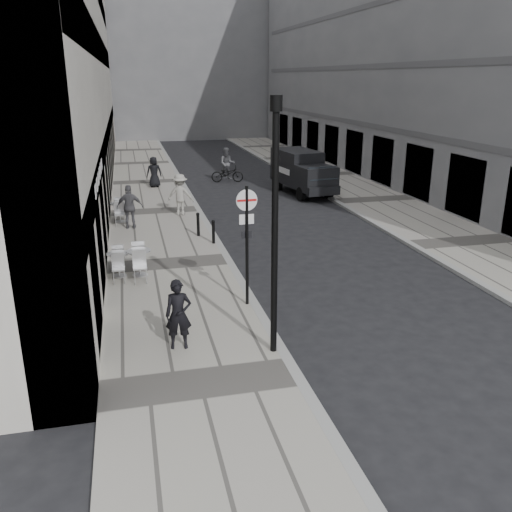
{
  "coord_description": "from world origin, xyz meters",
  "views": [
    {
      "loc": [
        -3.13,
        -6.9,
        6.0
      ],
      "look_at": [
        0.1,
        6.64,
        1.4
      ],
      "focal_mm": 38.0,
      "sensor_mm": 36.0,
      "label": 1
    }
  ],
  "objects": [
    {
      "name": "building_left",
      "position": [
        -6.0,
        24.5,
        9.0
      ],
      "size": [
        4.0,
        45.0,
        18.0
      ],
      "primitive_type": "cube",
      "color": "silver",
      "rests_on": "ground"
    },
    {
      "name": "bollard_far",
      "position": [
        -0.6,
        13.39,
        0.55
      ],
      "size": [
        0.12,
        0.12,
        0.87
      ],
      "primitive_type": "cylinder",
      "color": "black",
      "rests_on": "sidewalk"
    },
    {
      "name": "building_far",
      "position": [
        1.5,
        56.0,
        11.0
      ],
      "size": [
        24.0,
        16.0,
        22.0
      ],
      "primitive_type": "cube",
      "color": "slate",
      "rests_on": "ground"
    },
    {
      "name": "cyclist",
      "position": [
        2.71,
        24.98,
        0.8
      ],
      "size": [
        1.99,
        0.97,
        2.05
      ],
      "rotation": [
        0.0,
        0.0,
        -0.16
      ],
      "color": "black",
      "rests_on": "ground"
    },
    {
      "name": "walking_man",
      "position": [
        -2.24,
        4.33,
        0.93
      ],
      "size": [
        0.63,
        0.44,
        1.63
      ],
      "primitive_type": "imported",
      "rotation": [
        0.0,
        0.0,
        -0.09
      ],
      "color": "black",
      "rests_on": "sidewalk"
    },
    {
      "name": "cafe_table_far",
      "position": [
        -3.57,
        16.28,
        0.61
      ],
      "size": [
        0.76,
        1.71,
        0.97
      ],
      "color": "silver",
      "rests_on": "sidewalk"
    },
    {
      "name": "sign_post",
      "position": [
        -0.2,
        6.42,
        2.21
      ],
      "size": [
        0.56,
        0.09,
        3.26
      ],
      "rotation": [
        0.0,
        0.0,
        0.03
      ],
      "color": "black",
      "rests_on": "sidewalk"
    },
    {
      "name": "building_right",
      "position": [
        14.0,
        24.5,
        10.0
      ],
      "size": [
        6.0,
        45.0,
        20.0
      ],
      "primitive_type": "cube",
      "color": "slate",
      "rests_on": "ground"
    },
    {
      "name": "pedestrian_a",
      "position": [
        -3.13,
        15.13,
        1.01
      ],
      "size": [
        1.07,
        0.5,
        1.79
      ],
      "primitive_type": "imported",
      "rotation": [
        0.0,
        0.0,
        3.08
      ],
      "color": "#515055",
      "rests_on": "sidewalk"
    },
    {
      "name": "pedestrian_b",
      "position": [
        -0.9,
        17.01,
        1.03
      ],
      "size": [
        1.34,
        1.03,
        1.82
      ],
      "primitive_type": "imported",
      "rotation": [
        0.0,
        0.0,
        2.8
      ],
      "color": "#9C9990",
      "rests_on": "sidewalk"
    },
    {
      "name": "lamppost",
      "position": [
        -0.2,
        3.69,
        3.21
      ],
      "size": [
        0.25,
        0.25,
        5.56
      ],
      "color": "black",
      "rests_on": "sidewalk"
    },
    {
      "name": "cafe_table_mid",
      "position": [
        -3.6,
        9.44,
        0.57
      ],
      "size": [
        0.69,
        1.55,
        0.88
      ],
      "color": "silver",
      "rests_on": "sidewalk"
    },
    {
      "name": "cafe_table_near",
      "position": [
        -2.97,
        9.38,
        0.61
      ],
      "size": [
        0.75,
        1.69,
        0.96
      ],
      "color": "silver",
      "rests_on": "sidewalk"
    },
    {
      "name": "pedestrian_c",
      "position": [
        -1.67,
        23.84,
        0.97
      ],
      "size": [
        0.87,
        0.6,
        1.7
      ],
      "primitive_type": "imported",
      "rotation": [
        0.0,
        0.0,
        3.22
      ],
      "color": "black",
      "rests_on": "sidewalk"
    },
    {
      "name": "panel_van",
      "position": [
        5.98,
        20.74,
        1.28
      ],
      "size": [
        2.38,
        4.99,
        2.27
      ],
      "rotation": [
        0.0,
        0.0,
        0.13
      ],
      "color": "black",
      "rests_on": "ground"
    },
    {
      "name": "far_sidewalk",
      "position": [
        9.0,
        18.0,
        0.06
      ],
      "size": [
        4.0,
        60.0,
        0.12
      ],
      "primitive_type": "cube",
      "color": "gray",
      "rests_on": "ground"
    },
    {
      "name": "sidewalk",
      "position": [
        -2.0,
        18.0,
        0.06
      ],
      "size": [
        4.0,
        60.0,
        0.12
      ],
      "primitive_type": "cube",
      "color": "gray",
      "rests_on": "ground"
    },
    {
      "name": "ground",
      "position": [
        0.0,
        0.0,
        0.0
      ],
      "size": [
        120.0,
        120.0,
        0.0
      ],
      "primitive_type": "plane",
      "color": "black",
      "rests_on": "ground"
    },
    {
      "name": "bollard_near",
      "position": [
        -0.19,
        12.25,
        0.54
      ],
      "size": [
        0.11,
        0.11,
        0.83
      ],
      "primitive_type": "cylinder",
      "color": "black",
      "rests_on": "sidewalk"
    }
  ]
}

